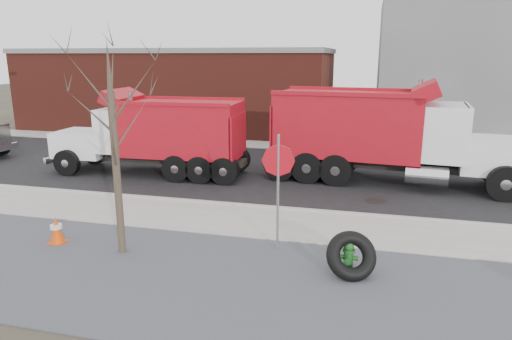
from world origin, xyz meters
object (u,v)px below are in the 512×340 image
(dump_truck_red_b, at_px, (156,133))
(fire_hydrant, at_px, (348,259))
(stop_sign, at_px, (278,173))
(truck_tire, at_px, (351,256))
(dump_truck_red_a, at_px, (383,132))

(dump_truck_red_b, bearing_deg, fire_hydrant, 136.53)
(stop_sign, distance_m, dump_truck_red_b, 8.97)
(fire_hydrant, distance_m, stop_sign, 2.60)
(truck_tire, xyz_separation_m, dump_truck_red_b, (-8.21, 7.34, 1.26))
(fire_hydrant, relative_size, dump_truck_red_b, 0.09)
(fire_hydrant, bearing_deg, truck_tire, -60.99)
(dump_truck_red_a, relative_size, dump_truck_red_b, 1.21)
(fire_hydrant, bearing_deg, dump_truck_red_a, 88.36)
(dump_truck_red_a, xyz_separation_m, dump_truck_red_b, (-8.95, -1.01, -0.23))
(dump_truck_red_a, bearing_deg, fire_hydrant, -90.08)
(truck_tire, relative_size, dump_truck_red_a, 0.14)
(stop_sign, relative_size, dump_truck_red_b, 0.37)
(fire_hydrant, height_order, stop_sign, stop_sign)
(stop_sign, bearing_deg, truck_tire, -15.30)
(dump_truck_red_b, bearing_deg, truck_tire, 136.21)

